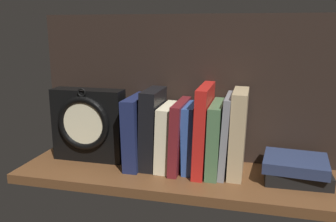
{
  "coord_description": "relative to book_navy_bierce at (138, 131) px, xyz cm",
  "views": [
    {
      "loc": [
        17.91,
        -86.62,
        37.58
      ],
      "look_at": [
        -4.63,
        3.04,
        15.71
      ],
      "focal_mm": 38.27,
      "sensor_mm": 36.0,
      "label": 1
    }
  ],
  "objects": [
    {
      "name": "framed_clock",
      "position": [
        -14.71,
        -0.3,
        0.9
      ],
      "size": [
        20.53,
        7.17,
        21.43
      ],
      "color": "black",
      "rests_on": "ground_plane"
    },
    {
      "name": "book_stack_side",
      "position": [
        41.83,
        -1.21,
        -6.54
      ],
      "size": [
        16.58,
        14.45,
        5.87
      ],
      "color": "black",
      "rests_on": "ground_plane"
    },
    {
      "name": "book_navy_bierce",
      "position": [
        0.0,
        0.0,
        0.0
      ],
      "size": [
        4.25,
        15.66,
        19.26
      ],
      "primitive_type": "cube",
      "rotation": [
        0.0,
        -0.02,
        0.0
      ],
      "color": "#192147",
      "rests_on": "ground_plane"
    },
    {
      "name": "book_maroon_dawkins",
      "position": [
        11.86,
        0.0,
        -0.39
      ],
      "size": [
        3.21,
        15.87,
        18.5
      ],
      "primitive_type": "cube",
      "rotation": [
        0.0,
        0.04,
        0.0
      ],
      "color": "maroon",
      "rests_on": "ground_plane"
    },
    {
      "name": "book_gray_chess",
      "position": [
        24.22,
        0.0,
        0.74
      ],
      "size": [
        2.64,
        14.62,
        20.74
      ],
      "primitive_type": "cube",
      "rotation": [
        0.0,
        0.05,
        0.0
      ],
      "color": "gray",
      "rests_on": "ground_plane"
    },
    {
      "name": "book_blue_modern",
      "position": [
        14.98,
        0.0,
        -0.72
      ],
      "size": [
        3.56,
        12.27,
        17.82
      ],
      "primitive_type": "cube",
      "rotation": [
        0.0,
        -0.02,
        0.0
      ],
      "color": "#2D4C8E",
      "rests_on": "ground_plane"
    },
    {
      "name": "book_red_requiem",
      "position": [
        18.28,
        0.0,
        1.85
      ],
      "size": [
        3.54,
        16.77,
        22.97
      ],
      "primitive_type": "cube",
      "rotation": [
        0.0,
        0.03,
        0.0
      ],
      "color": "red",
      "rests_on": "ground_plane"
    },
    {
      "name": "ground_plane",
      "position": [
        13.28,
        -3.04,
        -10.85
      ],
      "size": [
        88.18,
        25.24,
        2.5
      ],
      "primitive_type": "cube",
      "color": "brown"
    },
    {
      "name": "book_cream_twain",
      "position": [
        8.51,
        0.0,
        -0.98
      ],
      "size": [
        4.36,
        13.6,
        17.38
      ],
      "primitive_type": "cube",
      "rotation": [
        0.0,
        0.04,
        0.0
      ],
      "color": "beige",
      "rests_on": "ground_plane"
    },
    {
      "name": "book_tan_shortstories",
      "position": [
        27.2,
        0.0,
        1.42
      ],
      "size": [
        4.16,
        13.76,
        22.1
      ],
      "primitive_type": "cube",
      "rotation": [
        0.0,
        0.02,
        0.0
      ],
      "color": "tan",
      "rests_on": "ground_plane"
    },
    {
      "name": "back_panel",
      "position": [
        13.28,
        8.98,
        10.87
      ],
      "size": [
        88.18,
        1.2,
        40.94
      ],
      "primitive_type": "cube",
      "color": "black",
      "rests_on": "ground_plane"
    },
    {
      "name": "book_black_skeptic",
      "position": [
        4.32,
        0.0,
        1.06
      ],
      "size": [
        4.85,
        12.79,
        21.43
      ],
      "primitive_type": "cube",
      "rotation": [
        0.0,
        0.03,
        0.0
      ],
      "color": "black",
      "rests_on": "ground_plane"
    },
    {
      "name": "book_green_romantic",
      "position": [
        21.54,
        0.0,
        -0.33
      ],
      "size": [
        3.49,
        15.95,
        18.59
      ],
      "primitive_type": "cube",
      "rotation": [
        0.0,
        0.02,
        0.0
      ],
      "color": "#476B44",
      "rests_on": "ground_plane"
    }
  ]
}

